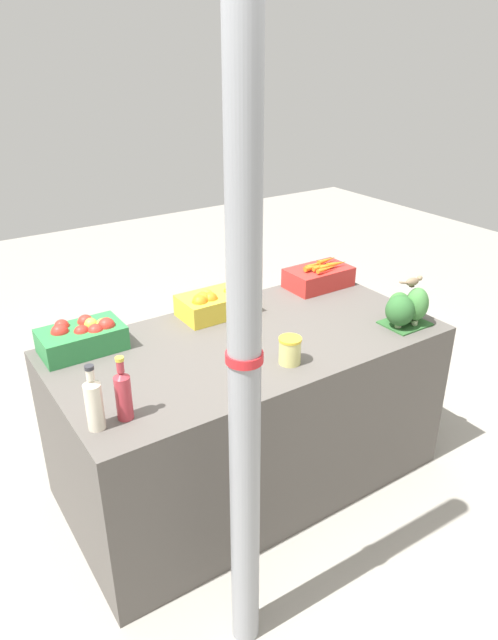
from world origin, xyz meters
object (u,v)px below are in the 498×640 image
object	(u,v)px
juice_bottle_cloudy	(94,402)
sparrow_bird	(413,281)
pickle_jar	(290,350)
apple_crate	(83,336)
broccoli_pile	(407,307)
support_pole	(244,388)
orange_crate	(214,303)
carrot_crate	(319,276)
juice_bottle_ruby	(123,393)

from	to	relation	value
juice_bottle_cloudy	sparrow_bird	distance (m)	1.59
juice_bottle_cloudy	pickle_jar	bearing A→B (deg)	-0.79
apple_crate	broccoli_pile	size ratio (longest dim) A/B	1.43
support_pole	sparrow_bird	xyz separation A→B (m)	(1.26, 0.44, -0.07)
orange_crate	carrot_crate	bearing A→B (deg)	0.17
apple_crate	broccoli_pile	bearing A→B (deg)	-24.02
juice_bottle_cloudy	pickle_jar	size ratio (longest dim) A/B	2.12
apple_crate	carrot_crate	bearing A→B (deg)	-0.06
pickle_jar	juice_bottle_cloudy	bearing A→B (deg)	179.21
apple_crate	juice_bottle_cloudy	distance (m)	0.62
support_pole	juice_bottle_ruby	size ratio (longest dim) A/B	8.67
pickle_jar	apple_crate	bearing A→B (deg)	139.10
support_pole	apple_crate	world-z (taller)	support_pole
apple_crate	pickle_jar	world-z (taller)	apple_crate
support_pole	pickle_jar	xyz separation A→B (m)	(0.54, 0.46, -0.24)
orange_crate	carrot_crate	xyz separation A→B (m)	(0.70, 0.00, -0.00)
support_pole	broccoli_pile	world-z (taller)	support_pole
juice_bottle_ruby	sparrow_bird	world-z (taller)	juice_bottle_ruby
carrot_crate	juice_bottle_cloudy	world-z (taller)	juice_bottle_cloudy
apple_crate	juice_bottle_ruby	distance (m)	0.60
juice_bottle_cloudy	broccoli_pile	bearing A→B (deg)	-1.09
sparrow_bird	support_pole	bearing A→B (deg)	-151.79
support_pole	pickle_jar	distance (m)	0.75
support_pole	orange_crate	bearing A→B (deg)	64.30
support_pole	orange_crate	world-z (taller)	support_pole
orange_crate	carrot_crate	world-z (taller)	orange_crate
apple_crate	orange_crate	xyz separation A→B (m)	(0.68, -0.00, -0.00)
sparrow_bird	pickle_jar	bearing A→B (deg)	-172.72
carrot_crate	broccoli_pile	world-z (taller)	broccoli_pile
apple_crate	sparrow_bird	xyz separation A→B (m)	(1.42, -0.63, 0.16)
broccoli_pile	juice_bottle_cloudy	distance (m)	1.57
apple_crate	juice_bottle_ruby	xyz separation A→B (m)	(-0.05, -0.60, 0.04)
support_pole	carrot_crate	world-z (taller)	support_pole
broccoli_pile	pickle_jar	xyz separation A→B (m)	(-0.70, 0.02, -0.04)
broccoli_pile	juice_bottle_ruby	bearing A→B (deg)	178.83
broccoli_pile	juice_bottle_cloudy	bearing A→B (deg)	178.91
carrot_crate	pickle_jar	distance (m)	0.91
broccoli_pile	pickle_jar	size ratio (longest dim) A/B	2.11
juice_bottle_ruby	orange_crate	bearing A→B (deg)	39.11
broccoli_pile	juice_bottle_ruby	xyz separation A→B (m)	(-1.46, 0.03, 0.01)
pickle_jar	sparrow_bird	xyz separation A→B (m)	(0.72, -0.02, 0.17)
broccoli_pile	sparrow_bird	world-z (taller)	sparrow_bird
carrot_crate	juice_bottle_cloudy	distance (m)	1.65
juice_bottle_cloudy	sparrow_bird	world-z (taller)	juice_bottle_cloudy
broccoli_pile	juice_bottle_cloudy	size ratio (longest dim) A/B	1.00
orange_crate	juice_bottle_ruby	size ratio (longest dim) A/B	1.43
apple_crate	orange_crate	bearing A→B (deg)	-0.29
apple_crate	juice_bottle_cloudy	xyz separation A→B (m)	(-0.16, -0.60, 0.04)
sparrow_bird	carrot_crate	bearing A→B (deg)	103.05
support_pole	broccoli_pile	bearing A→B (deg)	19.65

